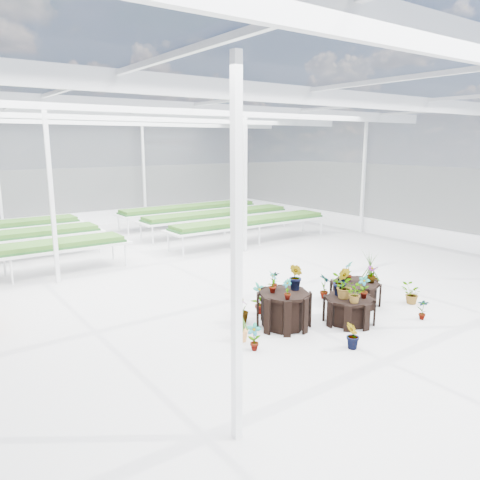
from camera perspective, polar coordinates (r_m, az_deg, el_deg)
ground_plane at (r=10.74m, az=0.33°, el=-7.50°), size 24.00×24.00×0.00m
greenhouse_shell at (r=10.22m, az=0.34°, el=4.49°), size 18.00×24.00×4.50m
steel_frame at (r=10.22m, az=0.34°, el=4.49°), size 18.00×24.00×4.50m
nursery_benches at (r=16.80m, az=-14.27°, el=0.71°), size 16.00×7.00×0.84m
plinth_tall at (r=9.27m, az=5.37°, el=-8.46°), size 1.21×1.21×0.70m
plinth_mid at (r=9.71m, az=13.14°, el=-8.33°), size 1.09×1.09×0.52m
plinth_low at (r=10.86m, az=13.86°, el=-6.27°), size 1.28×1.28×0.49m
nursery_plants at (r=10.07m, az=10.79°, el=-5.98°), size 4.98×2.91×1.25m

